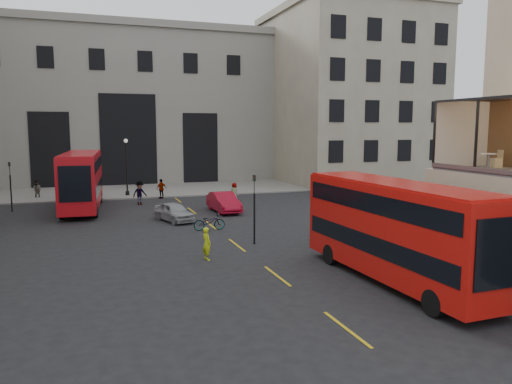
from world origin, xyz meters
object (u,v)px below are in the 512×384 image
object	(u,v)px
traffic_light_near	(254,200)
traffic_light_far	(10,180)
street_lamp_b	(127,171)
pedestrian_a	(37,190)
bus_far	(82,178)
cyclist	(207,244)
pedestrian_c	(161,189)
bus_near	(395,227)
pedestrian_d	(234,192)
cafe_table_far	(489,159)
bicycle	(209,222)
pedestrian_b	(140,193)
cafe_chair_d	(496,162)
car_b	(224,202)
car_a	(174,212)

from	to	relation	value
traffic_light_near	traffic_light_far	size ratio (longest dim) A/B	1.00
street_lamp_b	pedestrian_a	bearing A→B (deg)	173.62
bus_far	pedestrian_a	bearing A→B (deg)	116.87
cyclist	pedestrian_c	bearing A→B (deg)	-20.59
bus_near	pedestrian_c	bearing A→B (deg)	100.90
traffic_light_far	pedestrian_c	xyz separation A→B (m)	(11.81, 3.66, -1.55)
bus_far	traffic_light_far	bearing A→B (deg)	171.56
cyclist	pedestrian_d	world-z (taller)	cyclist
bus_far	cafe_table_far	size ratio (longest dim) A/B	15.76
bicycle	pedestrian_b	xyz separation A→B (m)	(-2.98, 12.00, 0.45)
cafe_chair_d	bicycle	bearing A→B (deg)	127.84
traffic_light_near	pedestrian_b	distance (m)	17.13
car_b	bus_far	bearing A→B (deg)	153.99
cafe_table_far	cafe_chair_d	size ratio (longest dim) A/B	0.93
street_lamp_b	cyclist	xyz separation A→B (m)	(1.76, -24.40, -1.60)
cafe_table_far	cafe_chair_d	world-z (taller)	cafe_chair_d
car_a	pedestrian_a	xyz separation A→B (m)	(-9.76, 14.70, 0.20)
bus_far	cafe_chair_d	bearing A→B (deg)	-53.58
car_a	pedestrian_d	xyz separation A→B (m)	(6.61, 7.91, 0.14)
traffic_light_far	bicycle	xyz separation A→B (m)	(12.55, -11.52, -1.91)
bicycle	pedestrian_c	world-z (taller)	pedestrian_c
pedestrian_b	pedestrian_c	distance (m)	3.90
pedestrian_b	car_a	bearing A→B (deg)	-101.76
traffic_light_far	bus_near	bearing A→B (deg)	-54.74
bicycle	street_lamp_b	bearing A→B (deg)	13.31
traffic_light_near	street_lamp_b	distance (m)	22.56
traffic_light_near	pedestrian_b	size ratio (longest dim) A/B	1.96
bicycle	cafe_table_far	size ratio (longest dim) A/B	2.73
bus_near	cafe_table_far	distance (m)	4.53
car_b	cafe_chair_d	world-z (taller)	cafe_chair_d
bus_far	bicycle	distance (m)	13.24
bus_near	car_b	distance (m)	19.29
cyclist	pedestrian_d	size ratio (longest dim) A/B	1.02
bus_near	bus_far	xyz separation A→B (m)	(-12.10, 23.58, 0.16)
cyclist	pedestrian_c	size ratio (longest dim) A/B	0.91
bus_near	car_a	xyz separation A→B (m)	(-6.21, 16.51, -1.69)
traffic_light_far	car_b	world-z (taller)	traffic_light_far
bicycle	traffic_light_near	bearing A→B (deg)	-160.20
bus_near	car_a	size ratio (longest dim) A/B	2.78
pedestrian_b	cyclist	bearing A→B (deg)	-107.89
traffic_light_near	street_lamp_b	world-z (taller)	street_lamp_b
bus_far	pedestrian_d	bearing A→B (deg)	3.80
traffic_light_far	car_a	xyz separation A→B (m)	(11.00, -7.83, -1.78)
bus_far	cyclist	distance (m)	18.60
traffic_light_near	bus_far	size ratio (longest dim) A/B	0.34
traffic_light_far	pedestrian_c	distance (m)	12.46
car_a	cafe_table_far	bearing A→B (deg)	-79.65
pedestrian_b	pedestrian_d	bearing A→B (deg)	-24.38
traffic_light_near	bus_far	distance (m)	17.65
cyclist	pedestrian_b	xyz separation A→B (m)	(-1.19, 18.88, 0.17)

